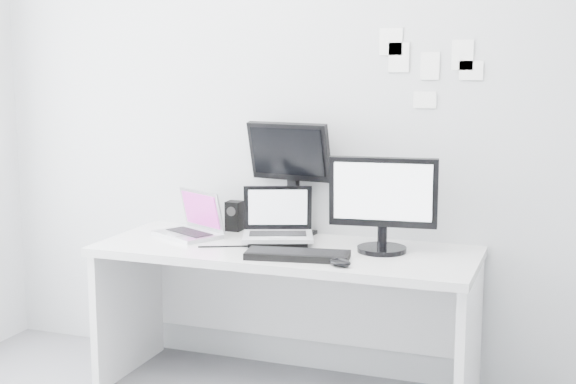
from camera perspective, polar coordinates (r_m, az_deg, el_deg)
The scene contains 15 objects.
back_wall at distance 3.98m, azimuth 1.56°, elevation 5.80°, with size 3.60×3.60×0.00m, color #B8BBBD.
desk at distance 3.84m, azimuth -0.18°, elevation -9.33°, with size 1.80×0.70×0.73m, color silver.
macbook at distance 3.98m, azimuth -7.35°, elevation -1.52°, with size 0.32×0.24×0.24m, color #B6B6BA.
speaker at distance 4.11m, azimuth -3.90°, elevation -1.74°, with size 0.08×0.08×0.15m, color black.
dell_laptop at distance 3.78m, azimuth -0.75°, elevation -1.72°, with size 0.34×0.26×0.28m, color #AAACB1.
rear_monitor at distance 3.97m, azimuth 0.22°, elevation 1.08°, with size 0.43×0.16×0.59m, color black.
samsung_monitor at distance 3.63m, azimuth 6.86°, elevation -0.81°, with size 0.50×0.23×0.46m, color black.
keyboard at distance 3.53m, azimuth 0.70°, elevation -4.58°, with size 0.46×0.16×0.03m, color black.
mouse at distance 3.40m, azimuth 3.77°, elevation -5.11°, with size 0.11×0.07×0.04m, color black.
wall_note_0 at distance 3.85m, azimuth 8.01°, elevation 9.62°, with size 0.10×0.00×0.14m, color white.
wall_note_1 at distance 3.82m, azimuth 10.23°, elevation 8.97°, with size 0.09×0.00×0.13m, color white.
wall_note_2 at distance 3.80m, azimuth 12.51°, elevation 9.66°, with size 0.10×0.00×0.14m, color white.
wall_note_3 at distance 3.82m, azimuth 9.86°, elevation 6.58°, with size 0.11×0.00×0.08m, color white.
wall_note_4 at distance 3.86m, azimuth 7.45°, elevation 10.74°, with size 0.11×0.00×0.13m, color white.
wall_note_5 at distance 3.79m, azimuth 13.10°, elevation 8.57°, with size 0.11×0.00×0.09m, color white.
Camera 1 is at (1.26, -2.17, 1.58)m, focal length 49.15 mm.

